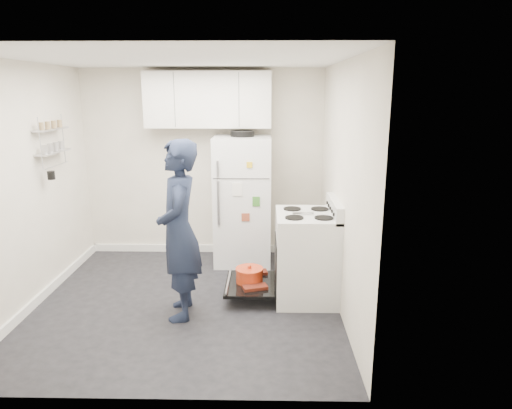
{
  "coord_description": "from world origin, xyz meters",
  "views": [
    {
      "loc": [
        0.82,
        -4.5,
        2.2
      ],
      "look_at": [
        0.73,
        0.14,
        1.05
      ],
      "focal_mm": 32.0,
      "sensor_mm": 36.0,
      "label": 1
    }
  ],
  "objects_px": {
    "electric_range": "(305,257)",
    "refrigerator": "(243,200)",
    "open_oven_door": "(250,279)",
    "person": "(179,231)"
  },
  "relations": [
    {
      "from": "open_oven_door",
      "to": "person",
      "type": "xyz_separation_m",
      "value": [
        -0.68,
        -0.44,
        0.69
      ]
    },
    {
      "from": "refrigerator",
      "to": "person",
      "type": "bearing_deg",
      "value": -109.85
    },
    {
      "from": "open_oven_door",
      "to": "refrigerator",
      "type": "height_order",
      "value": "refrigerator"
    },
    {
      "from": "electric_range",
      "to": "person",
      "type": "distance_m",
      "value": 1.41
    },
    {
      "from": "refrigerator",
      "to": "electric_range",
      "type": "bearing_deg",
      "value": -56.64
    },
    {
      "from": "refrigerator",
      "to": "person",
      "type": "xyz_separation_m",
      "value": [
        -0.55,
        -1.52,
        0.05
      ]
    },
    {
      "from": "open_oven_door",
      "to": "person",
      "type": "relative_size",
      "value": 0.39
    },
    {
      "from": "electric_range",
      "to": "refrigerator",
      "type": "xyz_separation_m",
      "value": [
        -0.72,
        1.1,
        0.37
      ]
    },
    {
      "from": "electric_range",
      "to": "open_oven_door",
      "type": "xyz_separation_m",
      "value": [
        -0.59,
        0.02,
        -0.27
      ]
    },
    {
      "from": "electric_range",
      "to": "open_oven_door",
      "type": "bearing_deg",
      "value": 178.47
    }
  ]
}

